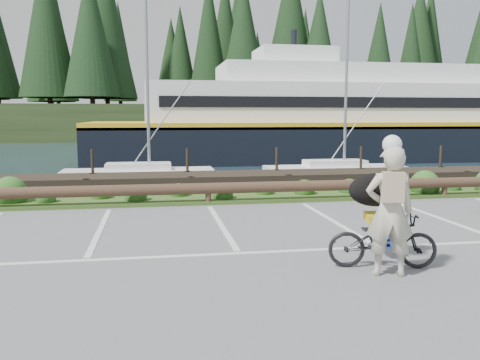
% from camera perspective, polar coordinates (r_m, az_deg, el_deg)
% --- Properties ---
extents(ground, '(72.00, 72.00, 0.00)m').
position_cam_1_polar(ground, '(9.40, -0.54, -7.62)').
color(ground, '#5D5D60').
extents(harbor_backdrop, '(170.00, 160.00, 30.00)m').
position_cam_1_polar(harbor_backdrop, '(87.49, -8.54, 5.59)').
color(harbor_backdrop, '#182D3B').
rests_on(harbor_backdrop, ground).
extents(vegetation_strip, '(34.00, 1.60, 0.10)m').
position_cam_1_polar(vegetation_strip, '(14.54, -3.87, -2.12)').
color(vegetation_strip, '#3D5B21').
rests_on(vegetation_strip, ground).
extents(log_rail, '(32.00, 0.30, 0.60)m').
position_cam_1_polar(log_rail, '(13.86, -3.57, -2.79)').
color(log_rail, '#443021').
rests_on(log_rail, ground).
extents(bicycle, '(1.79, 0.96, 0.89)m').
position_cam_1_polar(bicycle, '(8.42, 15.70, -6.51)').
color(bicycle, black).
rests_on(bicycle, ground).
extents(cyclist, '(0.80, 0.62, 1.97)m').
position_cam_1_polar(cyclist, '(7.93, 16.45, -3.41)').
color(cyclist, beige).
rests_on(cyclist, ground).
extents(dog, '(0.68, 1.06, 0.56)m').
position_cam_1_polar(dog, '(8.81, 15.09, -1.06)').
color(dog, black).
rests_on(dog, bicycle).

